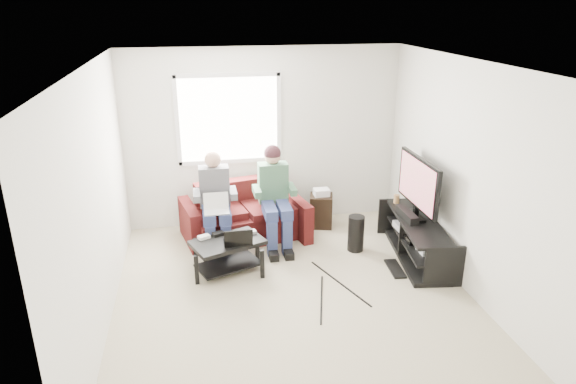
% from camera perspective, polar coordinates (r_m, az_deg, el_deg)
% --- Properties ---
extents(floor, '(4.50, 4.50, 0.00)m').
position_cam_1_polar(floor, '(5.99, 0.66, -11.59)').
color(floor, tan).
rests_on(floor, ground).
extents(ceiling, '(4.50, 4.50, 0.00)m').
position_cam_1_polar(ceiling, '(5.10, 0.78, 13.97)').
color(ceiling, white).
rests_on(ceiling, wall_back).
extents(wall_back, '(4.50, 0.00, 4.50)m').
position_cam_1_polar(wall_back, '(7.53, -2.70, 6.03)').
color(wall_back, silver).
rests_on(wall_back, floor).
extents(wall_front, '(4.50, 0.00, 4.50)m').
position_cam_1_polar(wall_front, '(3.46, 8.30, -12.73)').
color(wall_front, silver).
rests_on(wall_front, floor).
extents(wall_left, '(0.00, 4.50, 4.50)m').
position_cam_1_polar(wall_left, '(5.40, -20.57, -1.24)').
color(wall_left, silver).
rests_on(wall_left, floor).
extents(wall_right, '(0.00, 4.50, 4.50)m').
position_cam_1_polar(wall_right, '(6.11, 19.45, 1.36)').
color(wall_right, silver).
rests_on(wall_right, floor).
extents(window, '(1.48, 0.04, 1.28)m').
position_cam_1_polar(window, '(7.39, -6.59, 8.03)').
color(window, white).
rests_on(window, wall_back).
extents(sofa, '(1.83, 1.05, 0.79)m').
position_cam_1_polar(sofa, '(7.30, -4.90, -2.83)').
color(sofa, '#431110').
rests_on(sofa, floor).
extents(person_left, '(0.40, 0.70, 1.32)m').
position_cam_1_polar(person_left, '(6.86, -8.08, -0.73)').
color(person_left, navy).
rests_on(person_left, sofa).
extents(person_right, '(0.40, 0.71, 1.36)m').
position_cam_1_polar(person_right, '(6.93, -1.50, 0.23)').
color(person_right, navy).
rests_on(person_right, sofa).
extents(laptop_silver, '(0.35, 0.26, 0.24)m').
position_cam_1_polar(laptop_silver, '(6.64, -7.95, -1.74)').
color(laptop_silver, silver).
rests_on(laptop_silver, person_left).
extents(coffee_table, '(0.98, 0.79, 0.42)m').
position_cam_1_polar(coffee_table, '(6.40, -6.70, -6.31)').
color(coffee_table, black).
rests_on(coffee_table, floor).
extents(laptop_black, '(0.41, 0.37, 0.24)m').
position_cam_1_polar(laptop_black, '(6.23, -5.63, -4.65)').
color(laptop_black, black).
rests_on(laptop_black, coffee_table).
extents(controller_a, '(0.16, 0.14, 0.04)m').
position_cam_1_polar(controller_a, '(6.44, -9.33, -4.95)').
color(controller_a, silver).
rests_on(controller_a, coffee_table).
extents(controller_b, '(0.16, 0.14, 0.04)m').
position_cam_1_polar(controller_b, '(6.49, -7.76, -4.62)').
color(controller_b, black).
rests_on(controller_b, coffee_table).
extents(controller_c, '(0.16, 0.12, 0.04)m').
position_cam_1_polar(controller_c, '(6.49, -4.21, -4.48)').
color(controller_c, gray).
rests_on(controller_c, coffee_table).
extents(tv_stand, '(0.69, 1.64, 0.52)m').
position_cam_1_polar(tv_stand, '(6.94, 14.09, -5.28)').
color(tv_stand, black).
rests_on(tv_stand, floor).
extents(tv, '(0.12, 1.10, 0.81)m').
position_cam_1_polar(tv, '(6.74, 14.27, 0.83)').
color(tv, black).
rests_on(tv, tv_stand).
extents(soundbar, '(0.12, 0.50, 0.10)m').
position_cam_1_polar(soundbar, '(6.84, 13.08, -2.46)').
color(soundbar, black).
rests_on(soundbar, tv_stand).
extents(drink_cup, '(0.08, 0.08, 0.12)m').
position_cam_1_polar(drink_cup, '(7.31, 11.97, -0.76)').
color(drink_cup, '#A37646').
rests_on(drink_cup, tv_stand).
extents(console_white, '(0.30, 0.22, 0.06)m').
position_cam_1_polar(console_white, '(6.59, 15.56, -6.17)').
color(console_white, silver).
rests_on(console_white, tv_stand).
extents(console_grey, '(0.34, 0.26, 0.08)m').
position_cam_1_polar(console_grey, '(7.15, 13.17, -3.67)').
color(console_grey, gray).
rests_on(console_grey, tv_stand).
extents(console_black, '(0.38, 0.30, 0.07)m').
position_cam_1_polar(console_black, '(6.87, 14.31, -4.87)').
color(console_black, black).
rests_on(console_black, tv_stand).
extents(subwoofer, '(0.22, 0.22, 0.49)m').
position_cam_1_polar(subwoofer, '(6.97, 7.56, -4.58)').
color(subwoofer, black).
rests_on(subwoofer, floor).
extents(keyboard_floor, '(0.20, 0.48, 0.03)m').
position_cam_1_polar(keyboard_floor, '(6.67, 11.82, -8.33)').
color(keyboard_floor, black).
rests_on(keyboard_floor, floor).
extents(end_table, '(0.33, 0.33, 0.59)m').
position_cam_1_polar(end_table, '(7.65, 3.69, -1.94)').
color(end_table, black).
rests_on(end_table, floor).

